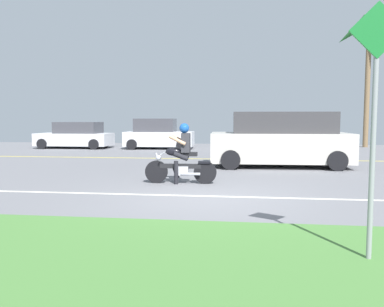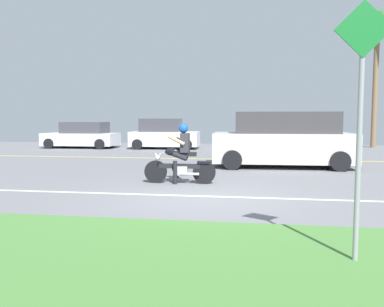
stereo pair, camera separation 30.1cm
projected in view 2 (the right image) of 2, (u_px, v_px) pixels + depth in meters
ground at (217, 178)px, 11.48m from camera, size 56.00×30.00×0.04m
grass_median at (159, 266)px, 4.48m from camera, size 56.00×3.80×0.06m
lane_line_near at (205, 196)px, 8.63m from camera, size 50.40×0.12×0.01m
lane_line_far at (228, 159)px, 16.44m from camera, size 50.40×0.12×0.01m
motorcyclist at (180, 158)px, 10.30m from camera, size 1.85×0.60×1.55m
suv_nearby at (284, 140)px, 13.82m from camera, size 4.95×2.40×1.88m
parked_car_0 at (82, 136)px, 22.77m from camera, size 4.09×2.02×1.46m
parked_car_1 at (164, 135)px, 22.21m from camera, size 3.78×2.12×1.66m
palm_tree_0 at (378, 33)px, 22.55m from camera, size 3.80×3.79×7.64m
street_sign at (361, 109)px, 4.43m from camera, size 0.62×0.06×2.94m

